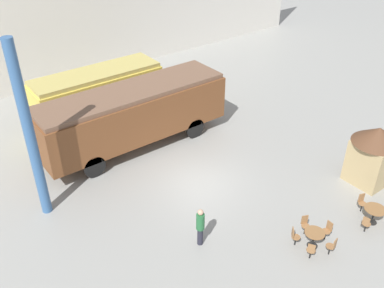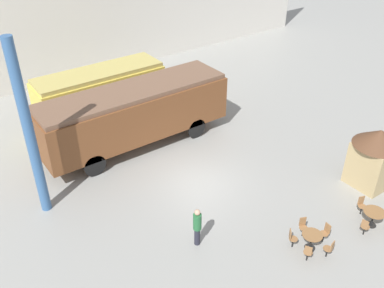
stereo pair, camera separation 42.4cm
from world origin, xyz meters
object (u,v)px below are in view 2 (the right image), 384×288
(cafe_table_mid, at_px, (312,238))
(ticket_kiosk, at_px, (375,154))
(passenger_coach_vintage, at_px, (101,92))
(passenger_coach_wooden, at_px, (135,112))
(visitor_person, at_px, (197,226))
(cafe_chair_0, at_px, (365,226))
(cafe_table_near, at_px, (374,214))

(cafe_table_mid, height_order, ticket_kiosk, ticket_kiosk)
(passenger_coach_vintage, relative_size, passenger_coach_wooden, 0.72)
(visitor_person, bearing_deg, passenger_coach_vintage, 82.89)
(passenger_coach_wooden, xyz_separation_m, visitor_person, (-1.78, -8.12, -1.06))
(passenger_coach_vintage, relative_size, cafe_chair_0, 8.65)
(cafe_table_mid, relative_size, ticket_kiosk, 0.27)
(passenger_coach_wooden, bearing_deg, visitor_person, -102.38)
(passenger_coach_wooden, height_order, cafe_table_near, passenger_coach_wooden)
(cafe_table_near, distance_m, cafe_table_mid, 3.23)
(ticket_kiosk, bearing_deg, cafe_chair_0, -147.69)
(cafe_table_near, xyz_separation_m, visitor_person, (-6.75, 3.51, 0.38))
(cafe_chair_0, height_order, ticket_kiosk, ticket_kiosk)
(visitor_person, height_order, ticket_kiosk, ticket_kiosk)
(cafe_table_mid, bearing_deg, passenger_coach_wooden, 99.30)
(passenger_coach_wooden, distance_m, cafe_table_near, 12.72)
(passenger_coach_vintage, distance_m, visitor_person, 11.75)
(cafe_table_mid, xyz_separation_m, cafe_chair_0, (2.35, -0.81, -0.06))
(passenger_coach_vintage, relative_size, ticket_kiosk, 2.51)
(cafe_table_mid, xyz_separation_m, ticket_kiosk, (5.63, 1.27, 1.10))
(passenger_coach_vintage, distance_m, ticket_kiosk, 15.33)
(cafe_table_near, relative_size, visitor_person, 0.51)
(cafe_chair_0, xyz_separation_m, ticket_kiosk, (3.28, 2.07, 1.16))
(cafe_table_mid, bearing_deg, ticket_kiosk, 12.66)
(cafe_table_near, distance_m, ticket_kiosk, 3.30)
(cafe_table_mid, relative_size, cafe_chair_0, 0.94)
(cafe_chair_0, bearing_deg, visitor_person, 137.12)
(ticket_kiosk, bearing_deg, passenger_coach_wooden, 127.42)
(cafe_chair_0, distance_m, visitor_person, 6.99)
(passenger_coach_vintage, height_order, cafe_table_near, passenger_coach_vintage)
(visitor_person, bearing_deg, cafe_table_near, -27.48)
(cafe_table_mid, height_order, visitor_person, visitor_person)
(passenger_coach_wooden, xyz_separation_m, cafe_table_mid, (1.80, -10.97, -1.48))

